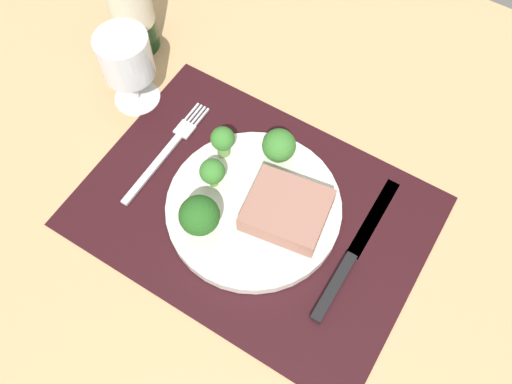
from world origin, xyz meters
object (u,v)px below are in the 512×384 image
object	(u,v)px
steak	(287,210)
knife	(350,259)
wine_glass	(126,60)
plate	(254,208)
fork	(167,151)

from	to	relation	value
steak	knife	distance (cm)	10.23
knife	wine_glass	distance (cm)	40.68
plate	fork	size ratio (longest dim) A/B	1.22
plate	wine_glass	size ratio (longest dim) A/B	1.87
knife	wine_glass	world-z (taller)	wine_glass
knife	wine_glass	xyz separation A→B (cm)	(-39.38, 6.55, 7.81)
plate	wine_glass	xyz separation A→B (cm)	(-25.14, 7.08, 7.31)
steak	fork	xyz separation A→B (cm)	(-19.85, 0.44, -2.83)
steak	wine_glass	size ratio (longest dim) A/B	0.82
steak	wine_glass	bearing A→B (deg)	168.34
knife	plate	bearing A→B (deg)	-179.28
plate	knife	bearing A→B (deg)	2.14
plate	fork	distance (cm)	15.52
wine_glass	plate	bearing A→B (deg)	-15.73
fork	knife	size ratio (longest dim) A/B	0.83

